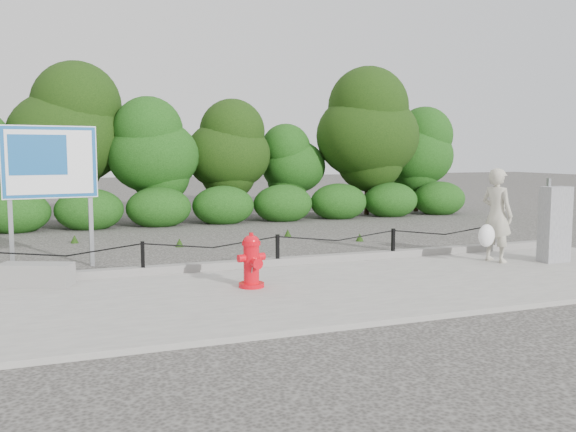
% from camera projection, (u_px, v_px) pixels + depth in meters
% --- Properties ---
extents(ground, '(90.00, 90.00, 0.00)m').
position_uv_depth(ground, '(278.00, 270.00, 11.53)').
color(ground, '#2D2B28').
rests_on(ground, ground).
extents(sidewalk, '(14.00, 4.00, 0.08)m').
position_uv_depth(sidewalk, '(320.00, 290.00, 9.67)').
color(sidewalk, gray).
rests_on(sidewalk, ground).
extents(curb, '(14.00, 0.22, 0.14)m').
position_uv_depth(curb, '(277.00, 262.00, 11.57)').
color(curb, slate).
rests_on(curb, sidewalk).
extents(chain_barrier, '(10.06, 0.06, 0.60)m').
position_uv_depth(chain_barrier, '(278.00, 246.00, 11.49)').
color(chain_barrier, black).
rests_on(chain_barrier, sidewalk).
extents(treeline, '(20.16, 3.98, 5.07)m').
position_uv_depth(treeline, '(202.00, 141.00, 19.78)').
color(treeline, black).
rests_on(treeline, ground).
extents(fire_hydrant, '(0.47, 0.49, 0.88)m').
position_uv_depth(fire_hydrant, '(252.00, 261.00, 9.67)').
color(fire_hydrant, red).
rests_on(fire_hydrant, sidewalk).
extents(pedestrian, '(0.81, 0.76, 1.84)m').
position_uv_depth(pedestrian, '(496.00, 216.00, 11.89)').
color(pedestrian, '#ADA894').
rests_on(pedestrian, sidewalk).
extents(concrete_block, '(1.21, 0.82, 0.37)m').
position_uv_depth(concrete_block, '(36.00, 275.00, 9.78)').
color(concrete_block, gray).
rests_on(concrete_block, sidewalk).
extents(utility_cabinet, '(0.56, 0.40, 1.63)m').
position_uv_depth(utility_cabinet, '(555.00, 224.00, 11.90)').
color(utility_cabinet, '#9C9C9F').
rests_on(utility_cabinet, sidewalk).
extents(advertising_sign, '(1.69, 0.31, 2.72)m').
position_uv_depth(advertising_sign, '(50.00, 169.00, 11.40)').
color(advertising_sign, slate).
rests_on(advertising_sign, ground).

